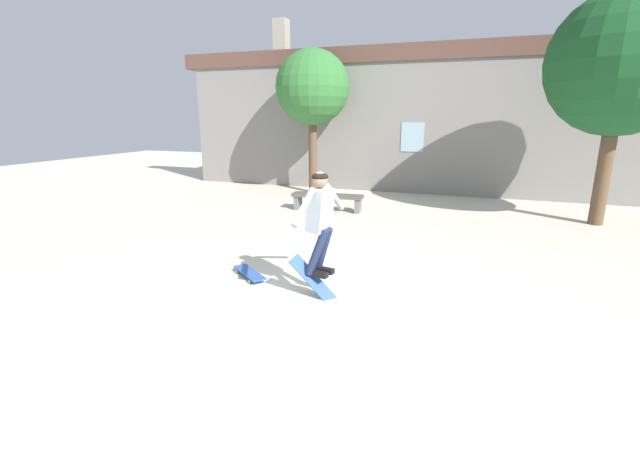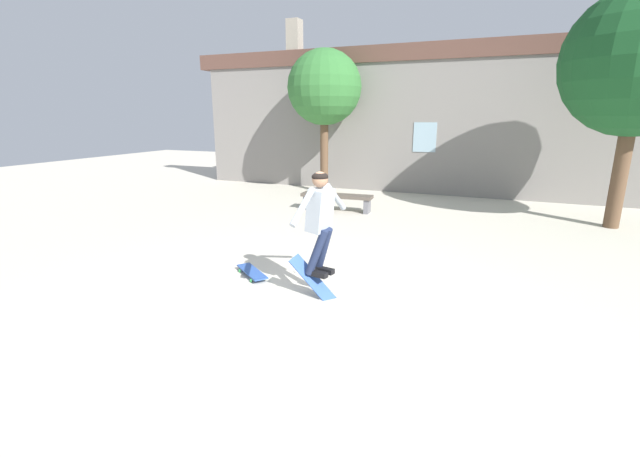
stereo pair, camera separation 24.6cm
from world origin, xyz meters
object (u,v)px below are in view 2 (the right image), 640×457
at_px(skateboard_resting, 252,272).
at_px(skater, 320,215).
at_px(skateboard_flipping, 314,281).
at_px(tree_left, 324,88).
at_px(tree_right, 640,62).
at_px(park_bench, 337,198).

bearing_deg(skateboard_resting, skater, -155.28).
height_order(skater, skateboard_flipping, skater).
bearing_deg(tree_left, skater, -68.37).
height_order(skateboard_flipping, skateboard_resting, skateboard_flipping).
relative_size(tree_left, skateboard_resting, 5.78).
relative_size(tree_right, skateboard_resting, 6.59).
xyz_separation_m(tree_right, skateboard_resting, (-5.88, -5.71, -3.42)).
bearing_deg(tree_left, park_bench, -61.26).
bearing_deg(skateboard_flipping, park_bench, 105.71).
bearing_deg(tree_right, skater, -127.59).
distance_m(tree_right, skateboard_flipping, 8.32).
relative_size(park_bench, skateboard_resting, 2.49).
bearing_deg(skateboard_flipping, tree_right, 50.98).
bearing_deg(skateboard_resting, tree_left, -39.38).
bearing_deg(skateboard_resting, skateboard_flipping, -159.48).
bearing_deg(park_bench, tree_left, 115.02).
distance_m(tree_right, skateboard_resting, 8.88).
xyz_separation_m(park_bench, skateboard_flipping, (1.64, -5.31, -0.09)).
bearing_deg(skateboard_flipping, tree_left, 109.60).
xyz_separation_m(tree_left, skateboard_resting, (1.77, -7.41, -3.17)).
height_order(tree_left, skateboard_flipping, tree_left).
height_order(skater, skateboard_resting, skater).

